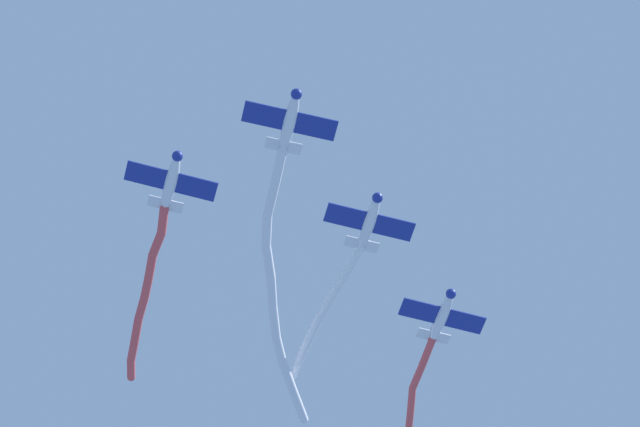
% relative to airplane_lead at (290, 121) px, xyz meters
% --- Properties ---
extents(airplane_lead, '(6.99, 5.88, 1.85)m').
position_rel_airplane_lead_xyz_m(airplane_lead, '(0.00, 0.00, 0.00)').
color(airplane_lead, silver).
extents(smoke_trail_lead, '(8.89, 25.99, 1.42)m').
position_rel_airplane_lead_xyz_m(smoke_trail_lead, '(6.78, -14.32, 0.00)').
color(smoke_trail_lead, white).
extents(airplane_left_wing, '(6.91, 5.93, 1.85)m').
position_rel_airplane_lead_xyz_m(airplane_left_wing, '(-2.69, -10.58, 0.00)').
color(airplane_left_wing, silver).
extents(smoke_trail_left_wing, '(11.52, 12.20, 2.74)m').
position_rel_airplane_lead_xyz_m(smoke_trail_left_wing, '(4.36, -18.30, 0.90)').
color(smoke_trail_left_wing, white).
extents(airplane_right_wing, '(6.87, 5.96, 1.85)m').
position_rel_airplane_lead_xyz_m(airplane_right_wing, '(10.80, -1.56, 0.30)').
color(airplane_right_wing, silver).
extents(smoke_trail_right_wing, '(12.18, 16.99, 4.17)m').
position_rel_airplane_lead_xyz_m(smoke_trail_right_wing, '(18.20, -11.71, 1.58)').
color(smoke_trail_right_wing, '#DB4C4C').
extents(airplane_slot, '(6.86, 5.96, 1.85)m').
position_rel_airplane_lead_xyz_m(airplane_slot, '(-5.37, -21.16, -0.30)').
color(airplane_slot, silver).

